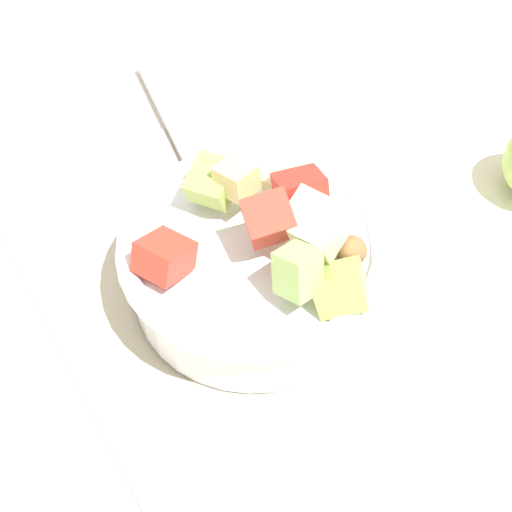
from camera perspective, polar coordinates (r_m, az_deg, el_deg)
ground_plane at (r=0.61m, az=0.27°, el=-2.55°), size 2.40×2.40×0.00m
placemat at (r=0.61m, az=0.27°, el=-2.39°), size 0.43×0.33×0.01m
salad_bowl at (r=0.57m, az=0.13°, el=-0.41°), size 0.21×0.21×0.12m
serving_spoon at (r=0.71m, az=-5.37°, el=8.35°), size 0.21×0.06×0.01m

